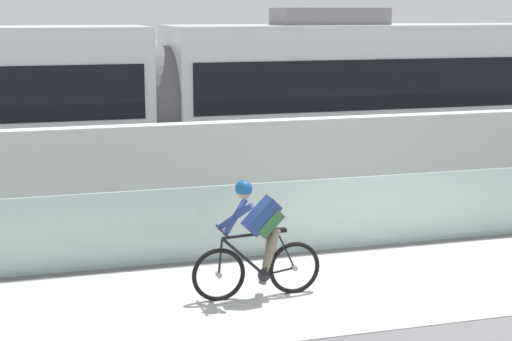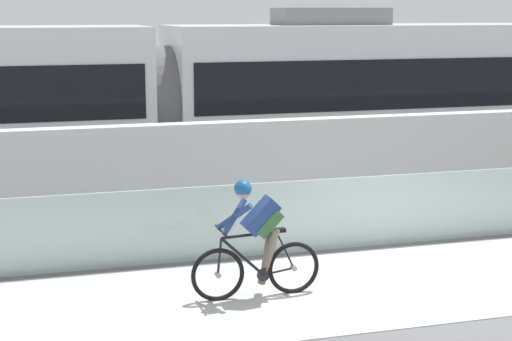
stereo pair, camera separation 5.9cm
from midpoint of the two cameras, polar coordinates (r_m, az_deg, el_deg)
ground_plane at (r=12.14m, az=10.87°, el=-7.39°), size 200.00×200.00×0.00m
bike_path_deck at (r=12.14m, az=10.87°, el=-7.36°), size 32.00×3.20×0.01m
glass_parapet at (r=13.58m, az=7.36°, el=-2.79°), size 32.00×0.05×1.15m
concrete_barrier_wall at (r=15.13m, az=4.62°, el=0.08°), size 32.00×0.36×1.87m
tram_rail_near at (r=17.60m, az=1.64°, el=-1.44°), size 32.00×0.08×0.01m
tram_rail_far at (r=18.94m, az=0.27°, el=-0.55°), size 32.00×0.08×0.01m
tram at (r=17.39m, az=-6.85°, el=4.64°), size 22.56×2.54×3.81m
cyclist_on_bike at (r=11.04m, az=-0.05°, el=-4.80°), size 1.77×0.58×1.61m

